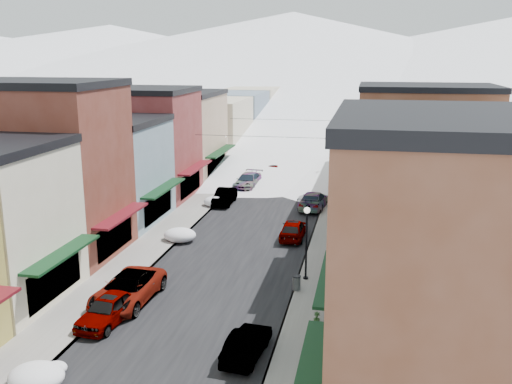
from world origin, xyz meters
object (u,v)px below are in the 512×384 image
at_px(trash_can, 296,283).
at_px(car_dark_hatch, 225,197).
at_px(car_green_sedan, 247,344).
at_px(car_silver_sedan, 108,309).
at_px(car_white_suv, 128,289).
at_px(streetlamp_near, 307,234).

bearing_deg(trash_can, car_dark_hatch, 116.07).
xyz_separation_m(car_green_sedan, trash_can, (1.37, 8.07, -0.06)).
xyz_separation_m(car_silver_sedan, trash_can, (9.50, 6.03, -0.17)).
height_order(car_dark_hatch, car_green_sedan, car_dark_hatch).
xyz_separation_m(car_white_suv, streetlamp_near, (9.86, 5.33, 2.32)).
bearing_deg(car_dark_hatch, car_green_sedan, -74.30).
height_order(car_silver_sedan, car_dark_hatch, car_silver_sedan).
height_order(car_white_suv, car_dark_hatch, car_white_suv).
relative_size(car_silver_sedan, car_green_sedan, 1.12).
relative_size(car_silver_sedan, car_dark_hatch, 1.00).
distance_m(car_white_suv, car_silver_sedan, 2.57).
distance_m(trash_can, streetlamp_near, 3.18).
xyz_separation_m(car_white_suv, car_dark_hatch, (0.00, 22.88, -0.09)).
height_order(car_silver_sedan, trash_can, car_silver_sedan).
relative_size(car_dark_hatch, car_green_sedan, 1.12).
distance_m(car_dark_hatch, trash_can, 21.62).
xyz_separation_m(car_white_suv, car_silver_sedan, (0.00, -2.57, -0.06)).
distance_m(car_green_sedan, trash_can, 8.19).
bearing_deg(car_dark_hatch, car_white_suv, -90.77).
bearing_deg(car_white_suv, streetlamp_near, 30.76).
bearing_deg(trash_can, streetlamp_near, 79.18).
bearing_deg(streetlamp_near, trash_can, -100.82).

